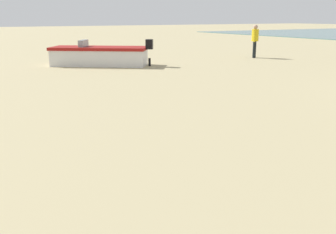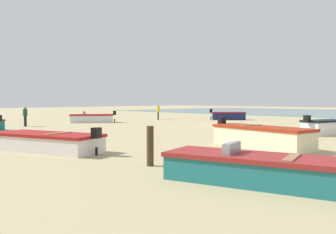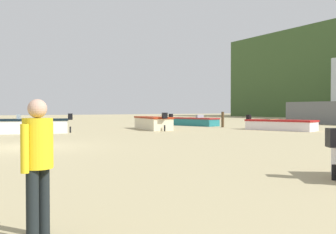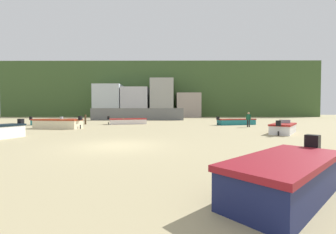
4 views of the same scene
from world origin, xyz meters
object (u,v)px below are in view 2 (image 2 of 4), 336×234
boat_white_4 (331,127)px  beach_walker_distant (158,111)px  beach_walker_foreground (25,115)px  boat_navy_1 (228,116)px  boat_white_0 (48,142)px  boat_teal_6 (266,170)px  boat_cream_3 (261,137)px  mooring_post_near_water (150,146)px  boat_white_7 (92,118)px

boat_white_4 → beach_walker_distant: size_ratio=2.87×
beach_walker_foreground → boat_navy_1: bearing=-63.3°
boat_white_0 → boat_navy_1: boat_navy_1 is taller
boat_navy_1 → boat_teal_6: size_ratio=0.64×
boat_cream_3 → beach_walker_foreground: bearing=-74.1°
boat_teal_6 → boat_white_4: bearing=-0.8°
mooring_post_near_water → boat_white_4: bearing=-91.1°
boat_white_7 → beach_walker_foreground: beach_walker_foreground is taller
boat_navy_1 → boat_white_4: (-13.64, 8.65, 0.03)m
boat_white_4 → mooring_post_near_water: size_ratio=3.64×
boat_navy_1 → boat_teal_6: 28.98m
boat_white_4 → boat_cream_3: bearing=-74.6°
boat_white_4 → boat_teal_6: (-3.62, 14.63, -0.09)m
boat_cream_3 → boat_teal_6: 7.10m
mooring_post_near_water → beach_walker_distant: 26.72m
boat_white_4 → boat_white_7: size_ratio=1.14×
boat_teal_6 → beach_walker_foreground: size_ratio=3.36×
boat_navy_1 → beach_walker_foreground: beach_walker_foreground is taller
boat_cream_3 → boat_white_7: (20.21, -4.47, -0.08)m
boat_cream_3 → boat_white_7: boat_cream_3 is taller
boat_white_4 → beach_walker_foreground: beach_walker_foreground is taller
boat_white_0 → boat_teal_6: size_ratio=0.95×
boat_navy_1 → boat_cream_3: boat_cream_3 is taller
boat_navy_1 → beach_walker_foreground: bearing=-60.5°
boat_white_4 → mooring_post_near_water: mooring_post_near_water is taller
boat_teal_6 → boat_white_7: boat_white_7 is taller
boat_cream_3 → mooring_post_near_water: 6.42m
boat_white_0 → mooring_post_near_water: (-5.37, -0.79, 0.26)m
boat_teal_6 → beach_walker_distant: size_ratio=3.36×
boat_cream_3 → boat_white_0: bearing=-28.1°
mooring_post_near_water → beach_walker_distant: (19.09, -18.70, 0.31)m
mooring_post_near_water → beach_walker_foreground: size_ratio=0.79×
boat_white_4 → mooring_post_near_water: (0.29, 14.94, 0.17)m
boat_white_4 → beach_walker_distant: (19.37, -3.76, 0.49)m
mooring_post_near_water → boat_cream_3: bearing=-92.5°
boat_white_4 → boat_teal_6: bearing=-60.7°
boat_cream_3 → boat_teal_6: (-3.62, 6.11, -0.10)m
boat_white_0 → boat_white_4: 16.71m
boat_teal_6 → beach_walker_distant: beach_walker_distant is taller
boat_navy_1 → boat_cream_3: 21.93m
boat_white_0 → boat_white_4: size_ratio=1.10×
boat_cream_3 → beach_walker_foreground: (19.82, 2.03, 0.47)m
boat_navy_1 → boat_cream_3: (-13.64, 17.18, 0.05)m
boat_white_0 → boat_navy_1: bearing=0.4°
beach_walker_distant → boat_navy_1: bearing=-89.7°
boat_cream_3 → beach_walker_foreground: 19.93m
boat_teal_6 → boat_white_7: (23.84, -10.57, 0.03)m
boat_navy_1 → mooring_post_near_water: 27.11m
boat_white_0 → boat_teal_6: boat_white_0 is taller
boat_white_7 → beach_walker_distant: (-0.84, -7.82, 0.55)m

